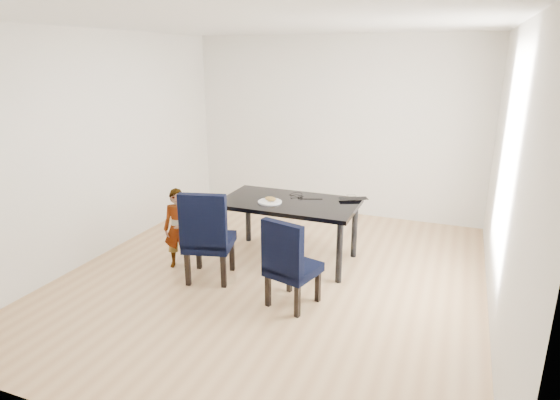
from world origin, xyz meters
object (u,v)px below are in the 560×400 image
at_px(child, 179,229).
at_px(laptop, 352,198).
at_px(plate, 270,202).
at_px(dining_table, 289,231).
at_px(chair_left, 209,234).
at_px(chair_right, 293,261).

distance_m(child, laptop, 2.09).
xyz_separation_m(child, plate, (0.94, 0.51, 0.28)).
xyz_separation_m(dining_table, chair_left, (-0.65, -0.78, 0.15)).
relative_size(dining_table, plate, 5.69).
xyz_separation_m(dining_table, plate, (-0.19, -0.14, 0.38)).
xyz_separation_m(dining_table, laptop, (0.68, 0.35, 0.39)).
distance_m(dining_table, plate, 0.45).
xyz_separation_m(dining_table, chair_right, (0.41, -0.99, 0.09)).
bearing_deg(laptop, child, 3.37).
xyz_separation_m(chair_right, plate, (-0.61, 0.85, 0.29)).
bearing_deg(dining_table, plate, -144.83).
bearing_deg(dining_table, child, -150.10).
bearing_deg(child, chair_right, -33.20).
bearing_deg(chair_right, dining_table, 127.42).
height_order(dining_table, plate, plate).
bearing_deg(chair_left, child, 150.55).
xyz_separation_m(dining_table, child, (-1.13, -0.65, 0.10)).
bearing_deg(chair_left, dining_table, 35.81).
bearing_deg(dining_table, chair_left, -129.72).
bearing_deg(chair_left, plate, 40.29).
distance_m(chair_right, child, 1.58).
height_order(dining_table, chair_right, chair_right).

